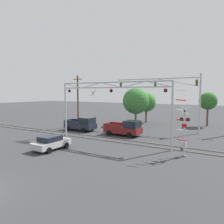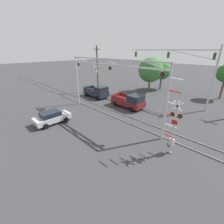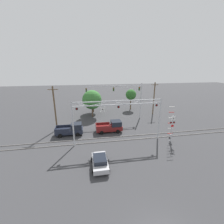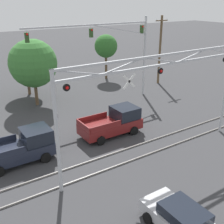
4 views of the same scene
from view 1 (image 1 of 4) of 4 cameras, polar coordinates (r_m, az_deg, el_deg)
name	(u,v)px [view 1 (image 1 of 4)]	position (r m, az deg, el deg)	size (l,w,h in m)	color
rail_track_near	(112,141)	(25.79, 0.12, -7.71)	(80.00, 0.08, 0.10)	gray
rail_track_far	(118,139)	(27.00, 1.70, -7.12)	(80.00, 0.08, 0.10)	gray
crossing_gantry	(111,98)	(24.92, -0.24, 3.59)	(14.20, 0.27, 6.99)	#B7BABF
crossing_signal_mast	(184,132)	(20.64, 18.22, -4.93)	(1.33, 0.35, 6.08)	#B7BABF
traffic_signal_span	(177,92)	(33.28, 16.64, 5.12)	(13.12, 0.39, 8.44)	#B7BABF
pickup_truck_lead	(125,128)	(29.36, 3.43, -4.29)	(4.95, 2.36, 2.07)	maroon
pickup_truck_following	(82,124)	(33.31, -7.85, -3.19)	(4.83, 2.36, 2.07)	#1E2333
sedan_waiting	(51,142)	(23.14, -15.65, -7.68)	(2.09, 3.96, 1.42)	#B7B7BC
utility_pole_left	(78,101)	(36.90, -8.91, 2.97)	(1.80, 0.28, 8.55)	brown
background_tree_beyond_span	(136,101)	(39.03, 6.24, 2.88)	(4.66, 4.66, 6.59)	brown
background_tree_far_left_verge	(146,102)	(42.36, 8.93, 2.52)	(3.67, 3.67, 5.74)	brown
background_tree_far_right_verge	(208,101)	(40.44, 23.78, 2.60)	(2.98, 2.98, 5.81)	brown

